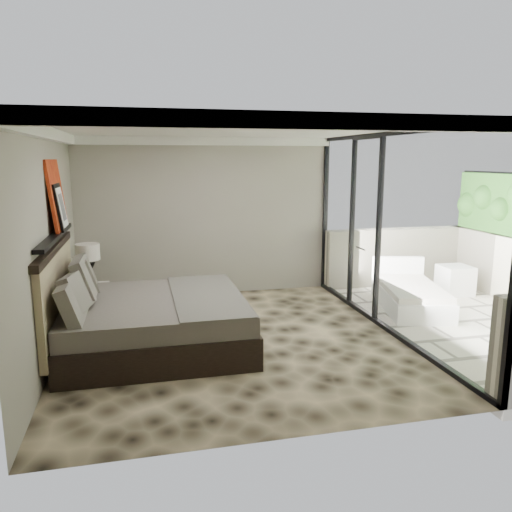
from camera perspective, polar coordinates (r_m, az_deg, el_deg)
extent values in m
plane|color=black|center=(6.89, -2.70, -9.62)|extent=(5.00, 5.00, 0.00)
cube|color=silver|center=(6.46, -2.93, 14.22)|extent=(4.50, 5.00, 0.02)
cube|color=gray|center=(8.97, -5.71, 4.40)|extent=(4.50, 0.02, 2.80)
cube|color=gray|center=(6.52, -22.57, 1.09)|extent=(0.02, 5.00, 2.80)
cube|color=white|center=(7.28, 14.91, 2.53)|extent=(0.08, 5.00, 2.80)
cube|color=beige|center=(8.40, 23.55, -7.15)|extent=(3.00, 5.00, 0.12)
cube|color=black|center=(6.59, -21.99, 2.11)|extent=(0.12, 2.20, 0.05)
cube|color=black|center=(6.75, -11.26, -8.47)|extent=(2.33, 2.22, 0.40)
cube|color=#585149|center=(6.65, -11.36, -5.86)|extent=(2.27, 2.16, 0.24)
cube|color=#48453F|center=(6.67, -5.65, -4.51)|extent=(0.89, 2.20, 0.03)
cube|color=#8C8059|center=(6.66, -21.80, -4.14)|extent=(0.08, 2.32, 1.11)
cube|color=black|center=(8.11, -18.41, -4.90)|extent=(0.68, 0.68, 0.56)
cone|color=black|center=(8.01, -18.50, -2.65)|extent=(0.21, 0.21, 0.18)
cone|color=black|center=(7.97, -18.58, -1.36)|extent=(0.21, 0.21, 0.18)
cylinder|color=beige|center=(7.93, -18.70, 0.45)|extent=(0.36, 0.36, 0.25)
cube|color=#B2290F|center=(6.97, -21.87, 6.51)|extent=(0.13, 0.90, 0.90)
cube|color=black|center=(6.87, -21.45, 5.23)|extent=(0.11, 0.50, 0.60)
cube|color=silver|center=(9.76, 21.78, -2.58)|extent=(0.54, 0.54, 0.53)
cube|color=white|center=(8.62, 17.23, -4.75)|extent=(1.30, 1.95, 0.31)
cube|color=beige|center=(8.57, 17.31, -3.45)|extent=(1.23, 1.83, 0.09)
cube|color=white|center=(9.32, 15.90, -1.27)|extent=(0.90, 0.34, 0.39)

